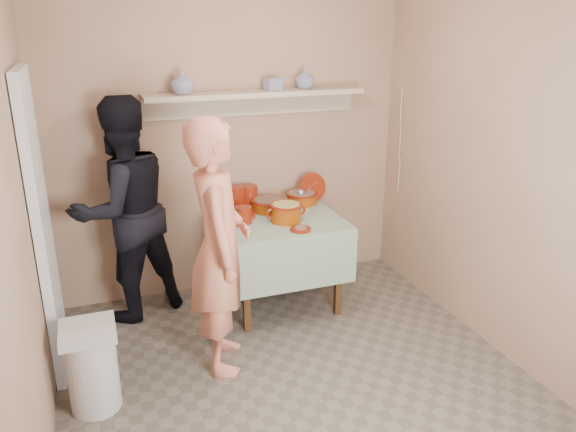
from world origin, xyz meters
name	(u,v)px	position (x,y,z in m)	size (l,w,h in m)	color
ground	(306,396)	(0.00, 0.00, 0.00)	(3.50, 3.50, 0.00)	#655C4F
tile_panel	(43,228)	(-1.46, 0.95, 1.00)	(0.06, 0.70, 2.00)	silver
plate_stack_a	(237,198)	(-0.01, 1.56, 0.86)	(0.15, 0.15, 0.20)	maroon
plate_stack_b	(248,196)	(0.10, 1.59, 0.85)	(0.15, 0.15, 0.19)	maroon
bowl_stack	(244,215)	(-0.05, 1.22, 0.83)	(0.13, 0.13, 0.13)	maroon
empty_bowl	(245,214)	(0.00, 1.34, 0.79)	(0.17, 0.17, 0.05)	maroon
propped_lid	(313,187)	(0.68, 1.57, 0.88)	(0.25, 0.25, 0.02)	maroon
vase_right	(305,78)	(0.62, 1.63, 1.80)	(0.16, 0.16, 0.17)	navy
vase_left	(182,82)	(-0.39, 1.61, 1.81)	(0.18, 0.18, 0.19)	navy
ceramic_box	(273,84)	(0.35, 1.64, 1.77)	(0.14, 0.10, 0.10)	navy
person_cook	(219,248)	(-0.40, 0.57, 0.86)	(0.63, 0.41, 1.71)	#D4785B
person_helper	(124,210)	(-0.92, 1.50, 0.88)	(0.85, 0.66, 1.75)	black
room_shell	(310,147)	(0.00, 0.00, 1.61)	(3.04, 3.54, 2.62)	tan
serving_table	(277,230)	(0.25, 1.28, 0.64)	(0.97, 0.97, 0.76)	#4C2D16
cazuela_meat_a	(269,204)	(0.23, 1.44, 0.82)	(0.30, 0.30, 0.10)	#762C06
cazuela_meat_b	(302,197)	(0.56, 1.52, 0.82)	(0.28, 0.28, 0.10)	#762C06
ladle	(301,193)	(0.54, 1.49, 0.87)	(0.08, 0.26, 0.19)	silver
cazuela_rice	(286,211)	(0.28, 1.14, 0.85)	(0.33, 0.25, 0.14)	#762C06
front_plate	(301,229)	(0.31, 0.92, 0.77)	(0.16, 0.16, 0.03)	maroon
wall_shelf	(256,96)	(0.20, 1.65, 1.67)	(1.80, 0.25, 0.21)	tan
trash_bin	(92,367)	(-1.25, 0.36, 0.28)	(0.32, 0.32, 0.56)	silver
electrical_cord	(400,141)	(1.47, 1.48, 1.25)	(0.01, 0.05, 0.90)	silver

